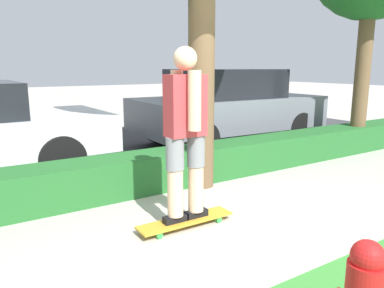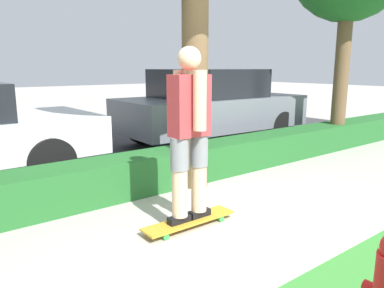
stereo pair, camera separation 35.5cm
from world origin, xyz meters
name	(u,v)px [view 1 (the left image)]	position (x,y,z in m)	size (l,w,h in m)	color
ground_plane	(239,226)	(0.00, 0.00, 0.00)	(60.00, 60.00, 0.00)	#ADA89E
street_asphalt	(101,151)	(0.00, 4.20, 0.00)	(15.51, 5.00, 0.01)	#38383A
hedge_row	(164,169)	(0.00, 1.60, 0.24)	(15.51, 0.60, 0.48)	#236028
skateboard	(186,221)	(-0.47, 0.27, 0.07)	(1.04, 0.24, 0.08)	gold
skater_person	(186,131)	(-0.47, 0.27, 1.00)	(0.50, 0.44, 1.73)	black
parked_car_middle	(228,105)	(2.56, 3.48, 0.81)	(4.10, 1.90, 1.57)	slate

